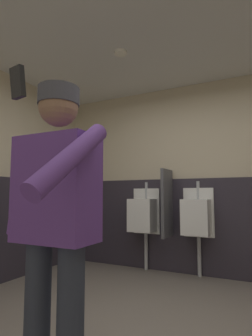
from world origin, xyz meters
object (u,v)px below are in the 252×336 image
Objects in this scene: person at (55,210)px; cell_phone at (18,82)px; urinal_left at (143,215)px; urinal_middle at (197,216)px.

cell_phone is at bearing -63.32° from person.
cell_phone is (0.78, -2.97, 0.67)m from urinal_left.
person is at bearing -78.04° from urinal_left.
cell_phone is (0.25, -0.50, 0.47)m from person.
urinal_left is 2.53m from person.
cell_phone reaches higher than urinal_middle.
urinal_left is at bearing 101.96° from person.
cell_phone is at bearing -89.51° from urinal_middle.
urinal_left and urinal_middle have the same top height.
urinal_middle is 2.49m from person.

